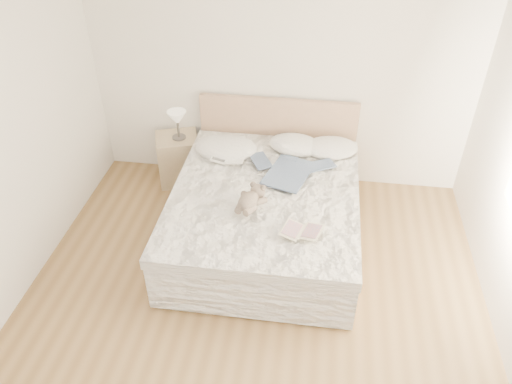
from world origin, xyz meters
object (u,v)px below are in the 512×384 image
nightstand (179,159)px  table_lamp (177,119)px  photo_book (229,158)px  childrens_book (302,231)px  teddy_bear (248,207)px  bed (266,210)px

nightstand → table_lamp: 0.51m
table_lamp → photo_book: table_lamp is taller
table_lamp → childrens_book: table_lamp is taller
table_lamp → teddy_bear: (0.95, -1.19, -0.14)m
bed → childrens_book: size_ratio=6.48×
bed → teddy_bear: bed is taller
nightstand → photo_book: photo_book is taller
table_lamp → teddy_bear: bearing=-51.3°
bed → photo_book: size_ratio=6.25×
photo_book → bed: bearing=-36.7°
table_lamp → bed: bearing=-36.7°
table_lamp → photo_book: bearing=-33.2°
nightstand → teddy_bear: 1.60m
bed → nightstand: 1.36m
nightstand → photo_book: bearing=-32.4°
childrens_book → bed: bearing=137.1°
nightstand → table_lamp: bearing=-16.5°
bed → table_lamp: bed is taller
childrens_book → table_lamp: bearing=151.7°
childrens_book → teddy_bear: size_ratio=1.06×
nightstand → childrens_book: bearing=-44.4°
table_lamp → childrens_book: (1.43, -1.43, -0.16)m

